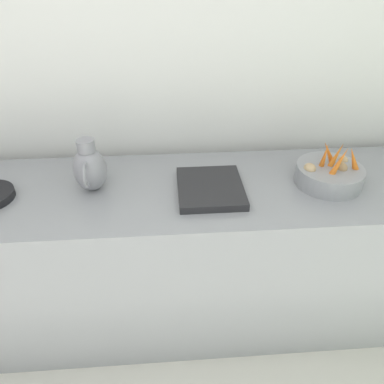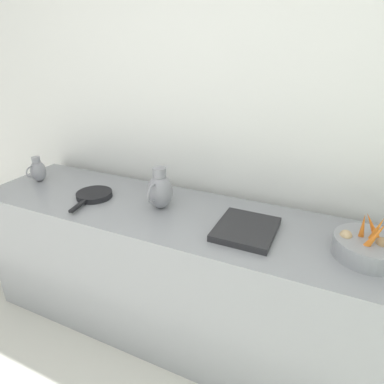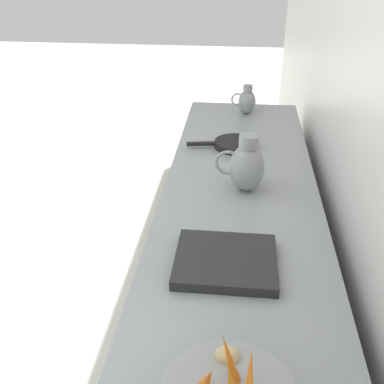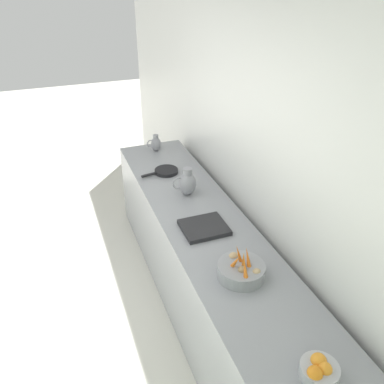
% 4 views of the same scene
% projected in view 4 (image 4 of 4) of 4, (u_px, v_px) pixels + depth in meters
% --- Properties ---
extents(ground_plane, '(15.30, 15.30, 0.00)m').
position_uv_depth(ground_plane, '(26.00, 337.00, 3.32)').
color(ground_plane, beige).
extents(tile_wall_left, '(0.10, 8.37, 3.00)m').
position_uv_depth(tile_wall_left, '(301.00, 172.00, 2.60)').
color(tile_wall_left, white).
rests_on(tile_wall_left, ground_plane).
extents(prep_counter, '(0.68, 3.32, 0.89)m').
position_uv_depth(prep_counter, '(205.00, 266.00, 3.40)').
color(prep_counter, gray).
rests_on(prep_counter, ground_plane).
extents(vegetable_colander, '(0.31, 0.31, 0.22)m').
position_uv_depth(vegetable_colander, '(241.00, 270.00, 2.62)').
color(vegetable_colander, gray).
rests_on(vegetable_colander, prep_counter).
extents(orange_bowl, '(0.20, 0.20, 0.11)m').
position_uv_depth(orange_bowl, '(319.00, 370.00, 1.99)').
color(orange_bowl, '#ADAFB5').
rests_on(orange_bowl, prep_counter).
extents(metal_pitcher_tall, '(0.21, 0.15, 0.25)m').
position_uv_depth(metal_pitcher_tall, '(187.00, 183.00, 3.51)').
color(metal_pitcher_tall, gray).
rests_on(metal_pitcher_tall, prep_counter).
extents(metal_pitcher_short, '(0.15, 0.11, 0.18)m').
position_uv_depth(metal_pitcher_short, '(156.00, 144.00, 4.33)').
color(metal_pitcher_short, gray).
rests_on(metal_pitcher_short, prep_counter).
extents(counter_sink_basin, '(0.34, 0.30, 0.04)m').
position_uv_depth(counter_sink_basin, '(204.00, 227.00, 3.09)').
color(counter_sink_basin, '#232326').
rests_on(counter_sink_basin, prep_counter).
extents(skillet_on_counter, '(0.37, 0.23, 0.03)m').
position_uv_depth(skillet_on_counter, '(166.00, 171.00, 3.91)').
color(skillet_on_counter, black).
rests_on(skillet_on_counter, prep_counter).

